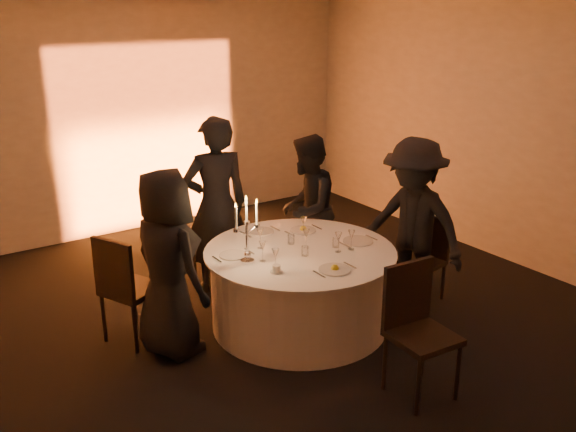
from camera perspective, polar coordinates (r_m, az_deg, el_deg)
floor at (r=6.32m, az=1.04°, el=-9.54°), size 7.00×7.00×0.00m
wall_back at (r=8.78m, az=-12.40°, el=8.55°), size 7.00×0.00×7.00m
wall_right at (r=7.85m, az=19.40°, el=6.73°), size 0.00×7.00×7.00m
uplighter_fixture at (r=8.88m, az=-11.01°, el=-0.95°), size 0.25×0.12×0.10m
banquet_table at (r=6.15m, az=1.06°, el=-6.38°), size 1.80×1.80×0.77m
chair_left at (r=5.93m, az=-14.31°, el=-5.85°), size 0.60×0.60×1.03m
chair_back_left at (r=6.99m, az=-6.51°, el=-2.31°), size 0.45×0.45×0.89m
chair_back_right at (r=7.42m, az=1.25°, el=-1.10°), size 0.52×0.52×0.85m
chair_right at (r=6.79m, az=12.20°, el=-3.34°), size 0.45×0.45×0.87m
chair_front at (r=5.17m, az=11.32°, el=-9.19°), size 0.50×0.50×1.07m
guest_left at (r=5.61m, az=-10.65°, el=-4.20°), size 0.68×0.91×1.68m
guest_back_left at (r=6.75m, az=-6.40°, el=0.96°), size 0.77×0.58×1.89m
guest_back_right at (r=7.02m, az=1.69°, el=0.66°), size 1.00×0.98×1.63m
guest_right at (r=6.45m, az=11.01°, el=-0.79°), size 0.91×1.26×1.75m
plate_left at (r=5.88m, az=-4.89°, el=-3.48°), size 0.36×0.26×0.01m
plate_back_left at (r=6.44m, az=-2.42°, el=-1.39°), size 0.36×0.26×0.01m
plate_back_right at (r=6.47m, az=1.36°, el=-1.18°), size 0.35×0.26×0.08m
plate_right at (r=6.23m, az=6.25°, el=-2.22°), size 0.36×0.29×0.01m
plate_front at (r=5.57m, az=4.18°, el=-4.68°), size 0.36×0.28×0.08m
coffee_cup at (r=5.51m, az=-1.03°, el=-4.72°), size 0.11×0.11×0.07m
candelabra at (r=5.66m, az=-3.67°, el=-2.06°), size 0.26×0.12×0.62m
wine_glass_a at (r=5.70m, az=-2.28°, el=-2.76°), size 0.07×0.07×0.19m
wine_glass_b at (r=6.32m, az=1.39°, el=-0.53°), size 0.07×0.07×0.19m
wine_glass_c at (r=5.99m, az=-2.49°, el=-1.65°), size 0.07×0.07×0.19m
wine_glass_d at (r=5.53m, az=-1.13°, el=-3.44°), size 0.07×0.07×0.19m
wine_glass_e at (r=5.99m, az=1.63°, el=-1.66°), size 0.07×0.07×0.19m
wine_glass_f at (r=5.92m, az=4.50°, el=-1.95°), size 0.07×0.07×0.19m
wine_glass_g at (r=5.99m, az=5.67°, el=-1.74°), size 0.07×0.07×0.19m
tumbler_a at (r=6.13m, az=0.28°, el=-2.07°), size 0.07×0.07×0.09m
tumbler_b at (r=5.85m, az=1.52°, el=-3.12°), size 0.07×0.07×0.09m
tumbler_c at (r=6.07m, az=4.28°, el=-2.36°), size 0.07×0.07×0.09m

